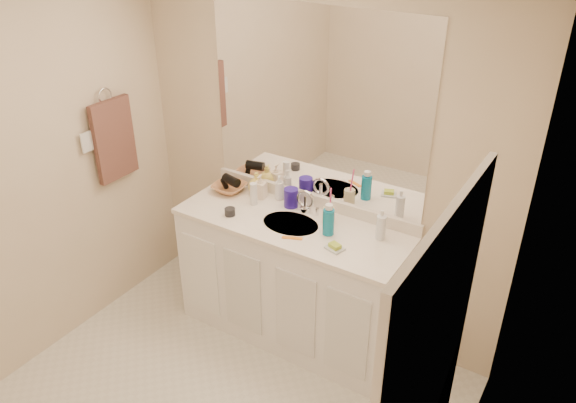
% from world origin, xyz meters
% --- Properties ---
extents(wall_back, '(2.60, 0.02, 2.40)m').
position_xyz_m(wall_back, '(0.00, 1.30, 1.20)').
color(wall_back, beige).
rests_on(wall_back, floor).
extents(wall_left, '(0.02, 2.60, 2.40)m').
position_xyz_m(wall_left, '(-1.30, 0.00, 1.20)').
color(wall_left, beige).
rests_on(wall_left, floor).
extents(wall_right, '(0.02, 2.60, 2.40)m').
position_xyz_m(wall_right, '(1.30, 0.00, 1.20)').
color(wall_right, beige).
rests_on(wall_right, floor).
extents(vanity_cabinet, '(1.50, 0.55, 0.85)m').
position_xyz_m(vanity_cabinet, '(0.00, 1.02, 0.42)').
color(vanity_cabinet, white).
rests_on(vanity_cabinet, floor).
extents(countertop, '(1.52, 0.57, 0.03)m').
position_xyz_m(countertop, '(0.00, 1.02, 0.86)').
color(countertop, white).
rests_on(countertop, vanity_cabinet).
extents(backsplash, '(1.52, 0.03, 0.08)m').
position_xyz_m(backsplash, '(0.00, 1.29, 0.92)').
color(backsplash, white).
rests_on(backsplash, countertop).
extents(sink_basin, '(0.37, 0.37, 0.02)m').
position_xyz_m(sink_basin, '(0.00, 1.00, 0.87)').
color(sink_basin, '#B3B09D').
rests_on(sink_basin, countertop).
extents(faucet, '(0.02, 0.02, 0.11)m').
position_xyz_m(faucet, '(0.00, 1.18, 0.94)').
color(faucet, silver).
rests_on(faucet, countertop).
extents(mirror, '(1.48, 0.01, 1.20)m').
position_xyz_m(mirror, '(0.00, 1.29, 1.56)').
color(mirror, white).
rests_on(mirror, wall_back).
extents(blue_mug, '(0.12, 0.12, 0.13)m').
position_xyz_m(blue_mug, '(-0.11, 1.19, 0.94)').
color(blue_mug, '#291698').
rests_on(blue_mug, countertop).
extents(tan_cup, '(0.08, 0.08, 0.10)m').
position_xyz_m(tan_cup, '(0.19, 1.14, 0.93)').
color(tan_cup, tan).
rests_on(tan_cup, countertop).
extents(toothbrush, '(0.02, 0.04, 0.20)m').
position_xyz_m(toothbrush, '(0.20, 1.14, 1.03)').
color(toothbrush, '#FD428B').
rests_on(toothbrush, tan_cup).
extents(mouthwash_bottle, '(0.08, 0.08, 0.17)m').
position_xyz_m(mouthwash_bottle, '(0.26, 1.02, 0.96)').
color(mouthwash_bottle, '#0D769E').
rests_on(mouthwash_bottle, countertop).
extents(clear_pump_bottle, '(0.07, 0.07, 0.15)m').
position_xyz_m(clear_pump_bottle, '(0.55, 1.14, 0.96)').
color(clear_pump_bottle, white).
rests_on(clear_pump_bottle, countertop).
extents(soap_dish, '(0.12, 0.11, 0.01)m').
position_xyz_m(soap_dish, '(0.37, 0.89, 0.89)').
color(soap_dish, silver).
rests_on(soap_dish, countertop).
extents(green_soap, '(0.08, 0.07, 0.02)m').
position_xyz_m(green_soap, '(0.37, 0.89, 0.90)').
color(green_soap, '#A2BF2E').
rests_on(green_soap, soap_dish).
extents(orange_comb, '(0.13, 0.07, 0.01)m').
position_xyz_m(orange_comb, '(0.10, 0.86, 0.88)').
color(orange_comb, orange).
rests_on(orange_comb, countertop).
extents(dark_jar, '(0.08, 0.08, 0.05)m').
position_xyz_m(dark_jar, '(-0.38, 0.89, 0.90)').
color(dark_jar, black).
rests_on(dark_jar, countertop).
extents(extra_white_bottle, '(0.06, 0.06, 0.15)m').
position_xyz_m(extra_white_bottle, '(-0.34, 1.09, 0.96)').
color(extra_white_bottle, white).
rests_on(extra_white_bottle, countertop).
extents(soap_bottle_white, '(0.09, 0.09, 0.17)m').
position_xyz_m(soap_bottle_white, '(-0.23, 1.24, 0.97)').
color(soap_bottle_white, white).
rests_on(soap_bottle_white, countertop).
extents(soap_bottle_cream, '(0.09, 0.09, 0.17)m').
position_xyz_m(soap_bottle_cream, '(-0.36, 1.19, 0.96)').
color(soap_bottle_cream, '#FFE9CF').
rests_on(soap_bottle_cream, countertop).
extents(soap_bottle_yellow, '(0.13, 0.13, 0.16)m').
position_xyz_m(soap_bottle_yellow, '(-0.41, 1.23, 0.96)').
color(soap_bottle_yellow, '#E5CE59').
rests_on(soap_bottle_yellow, countertop).
extents(wicker_basket, '(0.23, 0.23, 0.05)m').
position_xyz_m(wicker_basket, '(-0.59, 1.15, 0.91)').
color(wicker_basket, '#AC6D45').
rests_on(wicker_basket, countertop).
extents(hair_dryer, '(0.14, 0.09, 0.07)m').
position_xyz_m(hair_dryer, '(-0.57, 1.15, 0.97)').
color(hair_dryer, black).
rests_on(hair_dryer, wicker_basket).
extents(towel_ring, '(0.01, 0.11, 0.11)m').
position_xyz_m(towel_ring, '(-1.27, 0.77, 1.55)').
color(towel_ring, silver).
rests_on(towel_ring, wall_left).
extents(hand_towel, '(0.04, 0.32, 0.55)m').
position_xyz_m(hand_towel, '(-1.25, 0.77, 1.25)').
color(hand_towel, '#3D2521').
rests_on(hand_towel, towel_ring).
extents(switch_plate, '(0.01, 0.08, 0.13)m').
position_xyz_m(switch_plate, '(-1.27, 0.57, 1.30)').
color(switch_plate, white).
rests_on(switch_plate, wall_left).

